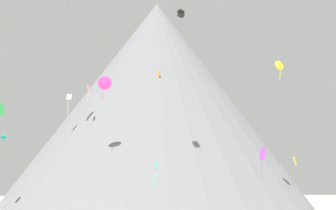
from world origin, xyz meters
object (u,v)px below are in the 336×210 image
(rock_massif, at_px, (149,109))
(kite_magenta_mid, at_px, (105,83))
(kite_green_low, at_px, (0,111))
(kite_black_high, at_px, (181,13))
(kite_orange_high, at_px, (159,77))
(kite_cyan_low, at_px, (156,169))
(kite_teal_low, at_px, (4,137))
(kite_white_mid, at_px, (69,99))
(kite_gold_low, at_px, (295,161))
(kite_violet_low, at_px, (262,156))
(kite_yellow_high, at_px, (280,65))
(kite_pink_mid, at_px, (89,90))

(rock_massif, distance_m, kite_magenta_mid, 30.56)
(kite_green_low, bearing_deg, kite_black_high, 31.62)
(kite_orange_high, distance_m, kite_cyan_low, 31.90)
(kite_teal_low, xyz_separation_m, kite_white_mid, (10.69, 5.98, 8.41))
(kite_orange_high, distance_m, kite_gold_low, 37.16)
(kite_teal_low, distance_m, kite_violet_low, 47.99)
(kite_violet_low, height_order, kite_green_low, kite_green_low)
(kite_orange_high, height_order, kite_black_high, kite_black_high)
(rock_massif, distance_m, kite_white_mid, 24.84)
(kite_violet_low, xyz_separation_m, kite_black_high, (-7.81, 16.61, 25.41))
(kite_yellow_high, xyz_separation_m, kite_pink_mid, (-35.81, 9.40, -3.71))
(kite_pink_mid, bearing_deg, kite_white_mid, -42.45)
(rock_massif, distance_m, kite_cyan_low, 43.06)
(kite_teal_low, distance_m, kite_yellow_high, 52.63)
(kite_white_mid, xyz_separation_m, kite_pink_mid, (4.01, -1.90, 1.69))
(kite_teal_low, distance_m, kite_gold_low, 50.69)
(kite_orange_high, relative_size, kite_black_high, 3.69)
(kite_magenta_mid, bearing_deg, kite_black_high, -18.08)
(kite_cyan_low, bearing_deg, kite_gold_low, 117.18)
(kite_teal_low, relative_size, kite_gold_low, 0.82)
(kite_violet_low, relative_size, kite_green_low, 1.00)
(kite_orange_high, relative_size, kite_violet_low, 1.42)
(kite_black_high, xyz_separation_m, kite_green_low, (-23.95, -19.94, -20.81))
(kite_pink_mid, bearing_deg, kite_violet_low, 109.31)
(rock_massif, bearing_deg, kite_yellow_high, -52.31)
(kite_white_mid, height_order, kite_yellow_high, kite_yellow_high)
(kite_green_low, bearing_deg, kite_white_mid, 75.85)
(kite_teal_low, height_order, kite_green_low, kite_green_low)
(kite_gold_low, relative_size, kite_cyan_low, 0.42)
(kite_yellow_high, xyz_separation_m, kite_green_low, (-43.75, -26.23, -14.06))
(kite_orange_high, distance_m, kite_magenta_mid, 17.99)
(kite_white_mid, height_order, kite_gold_low, kite_white_mid)
(kite_teal_low, height_order, kite_black_high, kite_black_high)
(kite_orange_high, relative_size, kite_teal_low, 4.32)
(kite_violet_low, bearing_deg, kite_pink_mid, 11.29)
(kite_teal_low, relative_size, kite_white_mid, 0.26)
(kite_magenta_mid, bearing_deg, kite_white_mid, 131.17)
(kite_magenta_mid, height_order, kite_pink_mid, kite_pink_mid)
(kite_orange_high, distance_m, kite_black_high, 20.84)
(kite_pink_mid, bearing_deg, kite_green_low, 60.35)
(kite_black_high, relative_size, kite_gold_low, 0.96)
(kite_white_mid, bearing_deg, kite_violet_low, 163.65)
(kite_orange_high, relative_size, kite_white_mid, 1.12)
(kite_pink_mid, xyz_separation_m, kite_cyan_low, (11.35, -20.50, -16.20))
(kite_teal_low, distance_m, kite_green_low, 32.27)
(rock_massif, xyz_separation_m, kite_magenta_mid, (-10.30, -28.77, -0.43))
(rock_massif, relative_size, kite_black_high, 58.83)
(kite_cyan_low, bearing_deg, rock_massif, -150.84)
(kite_white_mid, distance_m, kite_cyan_low, 30.79)
(kite_white_mid, bearing_deg, kite_orange_high, -138.82)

